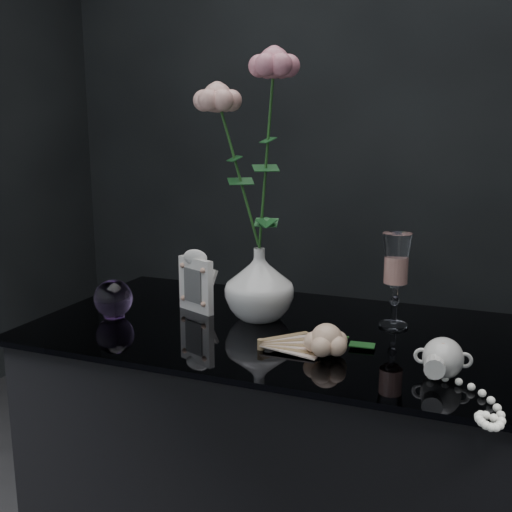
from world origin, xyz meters
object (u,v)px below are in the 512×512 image
at_px(loose_rose, 327,340).
at_px(pearl_jar, 443,356).
at_px(vase, 259,284).
at_px(wine_glass, 395,281).
at_px(paperweight, 113,299).
at_px(picture_frame, 196,281).

height_order(loose_rose, pearl_jar, pearl_jar).
bearing_deg(pearl_jar, vase, 151.55).
relative_size(wine_glass, paperweight, 2.36).
distance_m(vase, picture_frame, 0.16).
bearing_deg(paperweight, vase, 19.49).
bearing_deg(wine_glass, vase, -168.93).
bearing_deg(pearl_jar, loose_rose, 170.64).
bearing_deg(loose_rose, vase, 165.24).
bearing_deg(paperweight, wine_glass, 15.52).
height_order(vase, pearl_jar, vase).
xyz_separation_m(loose_rose, pearl_jar, (0.21, -0.02, 0.00)).
height_order(wine_glass, pearl_jar, wine_glass).
relative_size(vase, pearl_jar, 0.64).
bearing_deg(pearl_jar, picture_frame, 157.77).
relative_size(vase, loose_rose, 0.88).
bearing_deg(paperweight, loose_rose, -6.06).
distance_m(picture_frame, loose_rose, 0.40).
distance_m(wine_glass, paperweight, 0.63).
relative_size(vase, picture_frame, 1.09).
bearing_deg(picture_frame, paperweight, -121.31).
distance_m(vase, wine_glass, 0.30).
bearing_deg(wine_glass, pearl_jar, -63.16).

